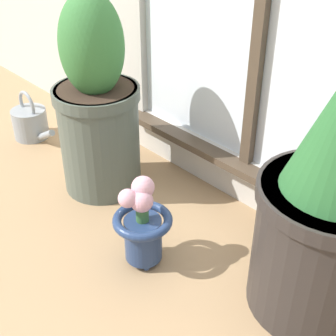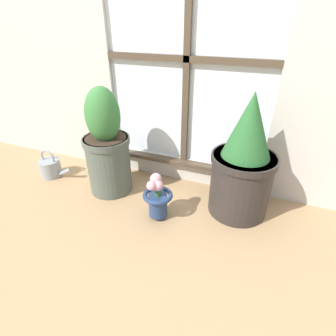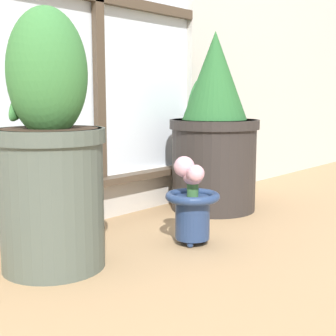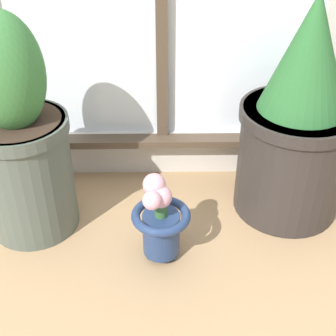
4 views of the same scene
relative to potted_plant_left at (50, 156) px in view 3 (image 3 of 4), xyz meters
name	(u,v)px [view 3 (image 3 of 4)]	position (x,y,z in m)	size (l,w,h in m)	color
ground_plane	(216,249)	(0.40, -0.23, -0.29)	(10.00, 10.00, 0.00)	tan
potted_plant_left	(50,156)	(0.00, 0.00, 0.00)	(0.28, 0.28, 0.66)	#4C564C
potted_plant_right	(214,133)	(0.79, 0.07, 0.01)	(0.35, 0.35, 0.69)	#2D2826
flower_vase	(192,202)	(0.39, -0.15, -0.16)	(0.16, 0.16, 0.27)	navy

